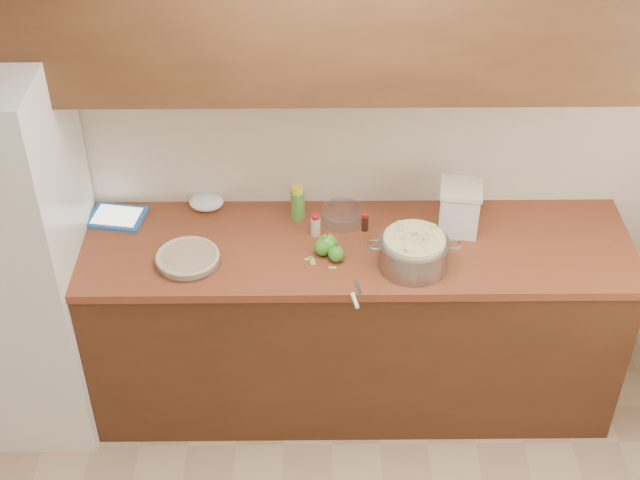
{
  "coord_description": "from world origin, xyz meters",
  "views": [
    {
      "loc": [
        -0.08,
        -1.59,
        3.31
      ],
      "look_at": [
        -0.05,
        1.43,
        0.98
      ],
      "focal_mm": 50.0,
      "sensor_mm": 36.0,
      "label": 1
    }
  ],
  "objects_px": {
    "pie": "(188,258)",
    "colander": "(413,252)",
    "tablet": "(117,217)",
    "flour_canister": "(459,208)"
  },
  "relations": [
    {
      "from": "pie",
      "to": "colander",
      "type": "height_order",
      "value": "colander"
    },
    {
      "from": "colander",
      "to": "tablet",
      "type": "height_order",
      "value": "colander"
    },
    {
      "from": "pie",
      "to": "flour_canister",
      "type": "relative_size",
      "value": 1.26
    },
    {
      "from": "tablet",
      "to": "colander",
      "type": "bearing_deg",
      "value": -4.9
    },
    {
      "from": "colander",
      "to": "tablet",
      "type": "xyz_separation_m",
      "value": [
        -1.31,
        0.35,
        -0.06
      ]
    },
    {
      "from": "pie",
      "to": "tablet",
      "type": "xyz_separation_m",
      "value": [
        -0.36,
        0.32,
        -0.01
      ]
    },
    {
      "from": "pie",
      "to": "colander",
      "type": "bearing_deg",
      "value": -1.56
    },
    {
      "from": "pie",
      "to": "flour_canister",
      "type": "xyz_separation_m",
      "value": [
        1.17,
        0.23,
        0.09
      ]
    },
    {
      "from": "flour_canister",
      "to": "tablet",
      "type": "relative_size",
      "value": 0.82
    },
    {
      "from": "colander",
      "to": "tablet",
      "type": "bearing_deg",
      "value": 165.16
    }
  ]
}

